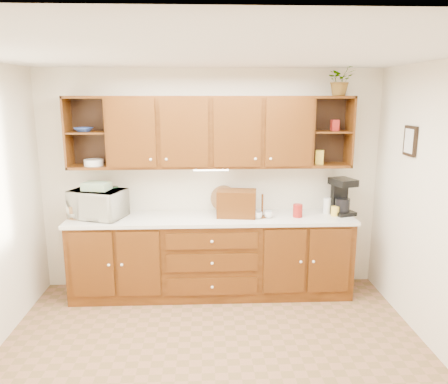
{
  "coord_description": "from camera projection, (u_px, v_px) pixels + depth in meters",
  "views": [
    {
      "loc": [
        -0.07,
        -3.36,
        2.29
      ],
      "look_at": [
        0.13,
        1.15,
        1.29
      ],
      "focal_mm": 35.0,
      "sensor_mm": 36.0,
      "label": 1
    }
  ],
  "objects": [
    {
      "name": "floor",
      "position": [
        215.0,
        366.0,
        3.78
      ],
      "size": [
        4.0,
        4.0,
        0.0
      ],
      "primitive_type": "plane",
      "color": "#8D5F41",
      "rests_on": "ground"
    },
    {
      "name": "ceiling",
      "position": [
        213.0,
        53.0,
        3.22
      ],
      "size": [
        4.0,
        4.0,
        0.0
      ],
      "primitive_type": "plane",
      "rotation": [
        3.14,
        0.0,
        0.0
      ],
      "color": "white",
      "rests_on": "back_wall"
    },
    {
      "name": "back_wall",
      "position": [
        211.0,
        181.0,
        5.21
      ],
      "size": [
        4.0,
        0.0,
        4.0
      ],
      "primitive_type": "plane",
      "rotation": [
        1.57,
        0.0,
        0.0
      ],
      "color": "#EFE5C9",
      "rests_on": "floor"
    },
    {
      "name": "base_cabinets",
      "position": [
        212.0,
        257.0,
        5.1
      ],
      "size": [
        3.2,
        0.6,
        0.9
      ],
      "primitive_type": "cube",
      "color": "#361906",
      "rests_on": "floor"
    },
    {
      "name": "countertop",
      "position": [
        211.0,
        218.0,
        4.99
      ],
      "size": [
        3.24,
        0.64,
        0.04
      ],
      "primitive_type": "cube",
      "color": "silver",
      "rests_on": "base_cabinets"
    },
    {
      "name": "upper_cabinets",
      "position": [
        211.0,
        132.0,
        4.92
      ],
      "size": [
        3.2,
        0.33,
        0.8
      ],
      "color": "#361906",
      "rests_on": "back_wall"
    },
    {
      "name": "undercabinet_light",
      "position": [
        211.0,
        170.0,
        4.96
      ],
      "size": [
        0.4,
        0.05,
        0.02
      ],
      "primitive_type": "cube",
      "color": "white",
      "rests_on": "upper_cabinets"
    },
    {
      "name": "framed_picture",
      "position": [
        410.0,
        141.0,
        4.34
      ],
      "size": [
        0.03,
        0.24,
        0.3
      ],
      "primitive_type": "cube",
      "color": "black",
      "rests_on": "right_wall"
    },
    {
      "name": "wicker_basket",
      "position": [
        77.0,
        211.0,
        4.94
      ],
      "size": [
        0.25,
        0.25,
        0.15
      ],
      "primitive_type": "cylinder",
      "rotation": [
        0.0,
        0.0,
        0.11
      ],
      "color": "olive",
      "rests_on": "countertop"
    },
    {
      "name": "microwave",
      "position": [
        98.0,
        204.0,
        4.92
      ],
      "size": [
        0.68,
        0.56,
        0.32
      ],
      "primitive_type": "imported",
      "rotation": [
        0.0,
        0.0,
        -0.34
      ],
      "color": "silver",
      "rests_on": "countertop"
    },
    {
      "name": "towel_stack",
      "position": [
        97.0,
        186.0,
        4.87
      ],
      "size": [
        0.33,
        0.27,
        0.09
      ],
      "primitive_type": "cube",
      "rotation": [
        0.0,
        0.0,
        -0.23
      ],
      "color": "#C2C55D",
      "rests_on": "microwave"
    },
    {
      "name": "wine_bottle",
      "position": [
        116.0,
        201.0,
        5.03
      ],
      "size": [
        0.09,
        0.09,
        0.33
      ],
      "primitive_type": "cylinder",
      "rotation": [
        0.0,
        0.0,
        -0.27
      ],
      "color": "#10321C",
      "rests_on": "countertop"
    },
    {
      "name": "woven_tray",
      "position": [
        224.0,
        210.0,
        5.23
      ],
      "size": [
        0.32,
        0.13,
        0.31
      ],
      "primitive_type": "cylinder",
      "rotation": [
        1.36,
        0.0,
        -0.15
      ],
      "color": "olive",
      "rests_on": "countertop"
    },
    {
      "name": "bread_box",
      "position": [
        237.0,
        203.0,
        4.96
      ],
      "size": [
        0.47,
        0.33,
        0.3
      ],
      "primitive_type": "cube",
      "rotation": [
        0.0,
        0.0,
        -0.14
      ],
      "color": "#361906",
      "rests_on": "countertop"
    },
    {
      "name": "mug_tree",
      "position": [
        262.0,
        214.0,
        4.94
      ],
      "size": [
        0.25,
        0.25,
        0.27
      ],
      "rotation": [
        0.0,
        0.0,
        -0.33
      ],
      "color": "#361906",
      "rests_on": "countertop"
    },
    {
      "name": "canister_red",
      "position": [
        298.0,
        211.0,
        4.95
      ],
      "size": [
        0.14,
        0.14,
        0.15
      ],
      "primitive_type": "cylinder",
      "rotation": [
        0.0,
        0.0,
        -0.43
      ],
      "color": "maroon",
      "rests_on": "countertop"
    },
    {
      "name": "canister_white",
      "position": [
        327.0,
        206.0,
        5.09
      ],
      "size": [
        0.09,
        0.09,
        0.19
      ],
      "primitive_type": "cylinder",
      "rotation": [
        0.0,
        0.0,
        -0.08
      ],
      "color": "white",
      "rests_on": "countertop"
    },
    {
      "name": "canister_yellow",
      "position": [
        335.0,
        211.0,
        5.01
      ],
      "size": [
        0.1,
        0.1,
        0.11
      ],
      "primitive_type": "cylinder",
      "rotation": [
        0.0,
        0.0,
        -0.06
      ],
      "color": "yellow",
      "rests_on": "countertop"
    },
    {
      "name": "coffee_maker",
      "position": [
        342.0,
        197.0,
        5.08
      ],
      "size": [
        0.3,
        0.35,
        0.42
      ],
      "rotation": [
        0.0,
        0.0,
        0.32
      ],
      "color": "black",
      "rests_on": "countertop"
    },
    {
      "name": "bowl_stack",
      "position": [
        84.0,
        130.0,
        4.83
      ],
      "size": [
        0.24,
        0.24,
        0.05
      ],
      "primitive_type": "imported",
      "rotation": [
        0.0,
        0.0,
        -0.35
      ],
      "color": "#2A469A",
      "rests_on": "upper_cabinets"
    },
    {
      "name": "plate_stack",
      "position": [
        94.0,
        162.0,
        4.91
      ],
      "size": [
        0.25,
        0.25,
        0.07
      ],
      "primitive_type": "cylinder",
      "rotation": [
        0.0,
        0.0,
        -0.18
      ],
      "color": "white",
      "rests_on": "upper_cabinets"
    },
    {
      "name": "pantry_box_yellow",
      "position": [
        320.0,
        157.0,
        5.01
      ],
      "size": [
        0.11,
        0.1,
        0.16
      ],
      "primitive_type": "cube",
      "rotation": [
        0.0,
        0.0,
        -0.34
      ],
      "color": "yellow",
      "rests_on": "upper_cabinets"
    },
    {
      "name": "pantry_box_red",
      "position": [
        335.0,
        125.0,
        4.96
      ],
      "size": [
        0.09,
        0.08,
        0.12
      ],
      "primitive_type": "cube",
      "rotation": [
        0.0,
        0.0,
        0.04
      ],
      "color": "maroon",
      "rests_on": "upper_cabinets"
    },
    {
      "name": "potted_plant",
      "position": [
        341.0,
        80.0,
        4.8
      ],
      "size": [
        0.34,
        0.31,
        0.34
      ],
      "primitive_type": "imported",
      "rotation": [
        0.0,
        0.0,
        0.14
      ],
      "color": "#999999",
      "rests_on": "upper_cabinets"
    }
  ]
}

